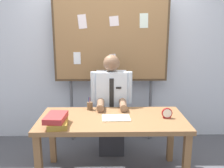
{
  "coord_description": "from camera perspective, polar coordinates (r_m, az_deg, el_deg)",
  "views": [
    {
      "loc": [
        -0.05,
        -2.59,
        1.71
      ],
      "look_at": [
        0.0,
        0.17,
        1.07
      ],
      "focal_mm": 39.34,
      "sensor_mm": 36.0,
      "label": 1
    }
  ],
  "objects": [
    {
      "name": "person",
      "position": [
        3.34,
        -0.12,
        -5.79
      ],
      "size": [
        0.55,
        0.56,
        1.37
      ],
      "color": "#2D2D33",
      "rests_on": "ground_plane"
    },
    {
      "name": "back_wall",
      "position": [
        3.75,
        -0.27,
        7.5
      ],
      "size": [
        6.4,
        0.08,
        2.7
      ],
      "primitive_type": "cube",
      "color": "silver",
      "rests_on": "ground_plane"
    },
    {
      "name": "desk_clock",
      "position": [
        2.82,
        12.66,
        -6.71
      ],
      "size": [
        0.12,
        0.04,
        0.12
      ],
      "color": "maroon",
      "rests_on": "desk"
    },
    {
      "name": "open_notebook",
      "position": [
        2.76,
        0.95,
        -7.9
      ],
      "size": [
        0.32,
        0.22,
        0.01
      ],
      "primitive_type": "cube",
      "rotation": [
        0.0,
        0.0,
        0.05
      ],
      "color": "#F4EFCC",
      "rests_on": "desk"
    },
    {
      "name": "desk",
      "position": [
        2.81,
        0.07,
        -9.54
      ],
      "size": [
        1.64,
        0.77,
        0.72
      ],
      "color": "brown",
      "rests_on": "ground_plane"
    },
    {
      "name": "pen_holder",
      "position": [
        3.04,
        -5.18,
        -5.08
      ],
      "size": [
        0.07,
        0.07,
        0.16
      ],
      "color": "brown",
      "rests_on": "desk"
    },
    {
      "name": "book_stack",
      "position": [
        2.61,
        -12.7,
        -8.23
      ],
      "size": [
        0.24,
        0.32,
        0.12
      ],
      "color": "olive",
      "rests_on": "desk"
    },
    {
      "name": "bulletin_board",
      "position": [
        3.53,
        -0.23,
        9.93
      ],
      "size": [
        1.63,
        0.09,
        2.14
      ],
      "color": "#4C3823",
      "rests_on": "ground_plane"
    }
  ]
}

